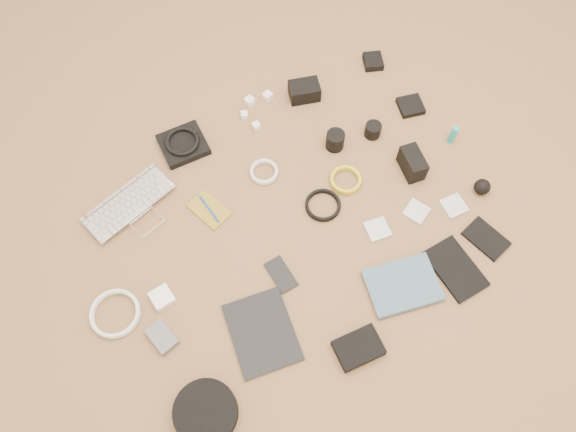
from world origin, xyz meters
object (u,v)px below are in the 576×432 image
laptop (137,212)px  paperback (412,310)px  phone (281,275)px  headphone_case (206,412)px  dslr_camera (304,91)px  tablet (262,332)px

laptop → paperback: 0.97m
phone → headphone_case: bearing=-148.1°
laptop → dslr_camera: bearing=-3.3°
tablet → headphone_case: size_ratio=1.33×
laptop → paperback: bearing=-65.1°
phone → paperback: size_ratio=0.53×
laptop → tablet: 0.60m
laptop → dslr_camera: size_ratio=2.82×
laptop → tablet: size_ratio=1.29×
dslr_camera → headphone_case: dslr_camera is taller
dslr_camera → phone: 0.73m
dslr_camera → phone: dslr_camera is taller
tablet → phone: size_ratio=2.07×
headphone_case → tablet: bearing=25.1°
laptop → headphone_case: (-0.10, -0.70, 0.01)m
headphone_case → paperback: (0.70, -0.07, -0.01)m
dslr_camera → tablet: bearing=-110.7°
dslr_camera → headphone_case: size_ratio=0.61×
tablet → phone: (0.15, 0.13, -0.00)m
headphone_case → paperback: headphone_case is taller
dslr_camera → headphone_case: 1.20m
laptop → tablet: (0.16, -0.58, -0.01)m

